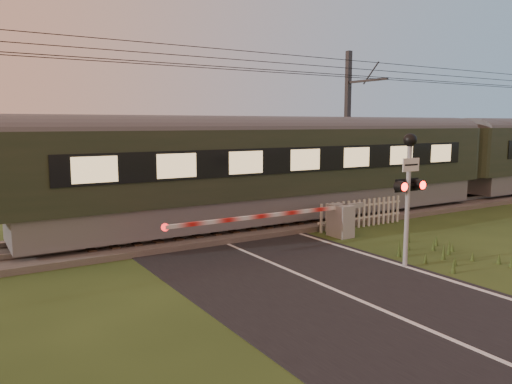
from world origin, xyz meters
TOP-DOWN VIEW (x-y plane):
  - ground at (0.00, 0.00)m, footprint 160.00×160.00m
  - road at (0.02, -0.23)m, footprint 6.00×140.00m
  - track_bed at (0.00, 6.50)m, footprint 140.00×3.40m
  - overhead_wires at (0.00, 6.50)m, footprint 120.00×0.62m
  - train at (13.17, 6.50)m, footprint 38.89×2.68m
  - boom_gate at (3.32, 3.86)m, footprint 7.14×0.82m
  - crossing_signal at (2.74, 0.27)m, footprint 0.88×0.36m
  - picket_fence at (5.32, 4.60)m, footprint 3.92×0.08m
  - catenary_mast at (8.33, 8.72)m, footprint 0.22×2.46m

SIDE VIEW (x-z plane):
  - ground at x=0.00m, z-range 0.00..0.00m
  - road at x=0.02m, z-range 0.00..0.03m
  - track_bed at x=0.00m, z-range -0.13..0.26m
  - picket_fence at x=5.32m, z-range 0.01..1.01m
  - boom_gate at x=3.32m, z-range 0.06..1.14m
  - train at x=13.17m, z-range 0.29..3.90m
  - crossing_signal at x=2.74m, z-range 0.65..4.09m
  - catenary_mast at x=8.33m, z-range 0.14..7.01m
  - overhead_wires at x=0.00m, z-range 5.41..6.04m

